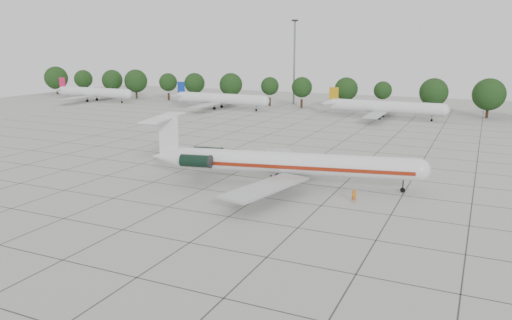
% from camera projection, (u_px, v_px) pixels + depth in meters
% --- Properties ---
extents(ground, '(260.00, 260.00, 0.00)m').
position_uv_depth(ground, '(259.00, 197.00, 61.57)').
color(ground, '#ADAEA6').
rests_on(ground, ground).
extents(apron_joints, '(170.00, 170.00, 0.02)m').
position_uv_depth(apron_joints, '(300.00, 170.00, 74.83)').
color(apron_joints, '#383838').
rests_on(apron_joints, ground).
extents(main_airliner, '(36.94, 28.69, 8.75)m').
position_uv_depth(main_airliner, '(278.00, 162.00, 66.19)').
color(main_airliner, silver).
rests_on(main_airliner, ground).
extents(ground_crew, '(0.64, 0.44, 1.67)m').
position_uv_depth(ground_crew, '(354.00, 195.00, 59.41)').
color(ground_crew, orange).
rests_on(ground_crew, ground).
extents(bg_airliner_a, '(28.24, 27.20, 7.40)m').
position_uv_depth(bg_airliner_a, '(93.00, 92.00, 162.24)').
color(bg_airliner_a, silver).
rests_on(bg_airliner_a, ground).
extents(bg_airliner_b, '(28.24, 27.20, 7.40)m').
position_uv_depth(bg_airliner_b, '(220.00, 99.00, 143.49)').
color(bg_airliner_b, silver).
rests_on(bg_airliner_b, ground).
extents(bg_airliner_c, '(28.24, 27.20, 7.40)m').
position_uv_depth(bg_airliner_c, '(385.00, 107.00, 124.99)').
color(bg_airliner_c, silver).
rests_on(bg_airliner_c, ground).
extents(tree_line, '(249.86, 8.44, 10.22)m').
position_uv_depth(tree_line, '(346.00, 89.00, 140.11)').
color(tree_line, '#332114').
rests_on(tree_line, ground).
extents(floodlight_mast, '(1.60, 1.60, 25.45)m').
position_uv_depth(floodlight_mast, '(294.00, 58.00, 151.88)').
color(floodlight_mast, slate).
rests_on(floodlight_mast, ground).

